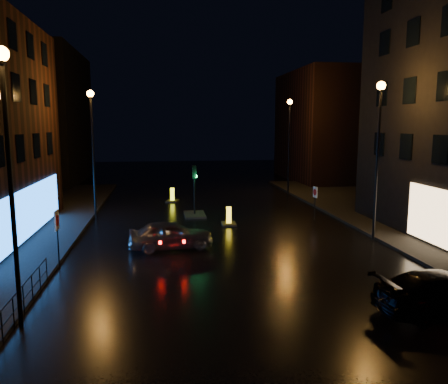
{
  "coord_description": "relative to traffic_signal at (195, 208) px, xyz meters",
  "views": [
    {
      "loc": [
        -3.42,
        -15.43,
        6.18
      ],
      "look_at": [
        -0.28,
        6.23,
        2.8
      ],
      "focal_mm": 35.0,
      "sensor_mm": 36.0,
      "label": 1
    }
  ],
  "objects": [
    {
      "name": "ground",
      "position": [
        1.2,
        -14.0,
        -0.5
      ],
      "size": [
        120.0,
        120.0,
        0.0
      ],
      "primitive_type": "plane",
      "color": "black",
      "rests_on": "ground"
    },
    {
      "name": "building_far_left",
      "position": [
        -14.8,
        21.0,
        6.5
      ],
      "size": [
        8.0,
        16.0,
        14.0
      ],
      "primitive_type": "cube",
      "color": "black",
      "rests_on": "ground"
    },
    {
      "name": "building_far_right",
      "position": [
        16.2,
        18.0,
        5.5
      ],
      "size": [
        8.0,
        14.0,
        12.0
      ],
      "primitive_type": "cube",
      "color": "black",
      "rests_on": "ground"
    },
    {
      "name": "street_lamp_lnear",
      "position": [
        -6.6,
        -16.0,
        5.06
      ],
      "size": [
        0.44,
        0.44,
        8.37
      ],
      "color": "black",
      "rests_on": "ground"
    },
    {
      "name": "street_lamp_lfar",
      "position": [
        -6.6,
        -0.0,
        5.06
      ],
      "size": [
        0.44,
        0.44,
        8.37
      ],
      "color": "black",
      "rests_on": "ground"
    },
    {
      "name": "street_lamp_rnear",
      "position": [
        9.0,
        -8.0,
        5.06
      ],
      "size": [
        0.44,
        0.44,
        8.37
      ],
      "color": "black",
      "rests_on": "ground"
    },
    {
      "name": "street_lamp_rfar",
      "position": [
        9.0,
        8.0,
        5.06
      ],
      "size": [
        0.44,
        0.44,
        8.37
      ],
      "color": "black",
      "rests_on": "ground"
    },
    {
      "name": "traffic_signal",
      "position": [
        0.0,
        0.0,
        0.0
      ],
      "size": [
        1.4,
        2.4,
        3.45
      ],
      "color": "black",
      "rests_on": "ground"
    },
    {
      "name": "guard_railing",
      "position": [
        -6.8,
        -15.0,
        0.24
      ],
      "size": [
        0.05,
        6.04,
        1.0
      ],
      "color": "black",
      "rests_on": "ground"
    },
    {
      "name": "silver_hatchback",
      "position": [
        -1.81,
        -7.97,
        0.21
      ],
      "size": [
        4.33,
        2.02,
        1.43
      ],
      "primitive_type": "imported",
      "rotation": [
        0.0,
        0.0,
        1.65
      ],
      "color": "#A4A8AC",
      "rests_on": "ground"
    },
    {
      "name": "dark_sedan",
      "position": [
        6.97,
        -16.92,
        0.19
      ],
      "size": [
        4.92,
        2.29,
        1.39
      ],
      "primitive_type": "imported",
      "rotation": [
        0.0,
        0.0,
        1.64
      ],
      "color": "black",
      "rests_on": "ground"
    },
    {
      "name": "bollard_near",
      "position": [
        1.89,
        -3.12,
        -0.25
      ],
      "size": [
        0.94,
        1.35,
        1.14
      ],
      "rotation": [
        0.0,
        0.0,
        -0.06
      ],
      "color": "black",
      "rests_on": "ground"
    },
    {
      "name": "bollard_far",
      "position": [
        -1.37,
        5.74,
        -0.26
      ],
      "size": [
        1.15,
        1.45,
        1.12
      ],
      "rotation": [
        0.0,
        0.0,
        -0.26
      ],
      "color": "black",
      "rests_on": "ground"
    },
    {
      "name": "road_sign_left",
      "position": [
        -6.7,
        -10.33,
        1.41
      ],
      "size": [
        0.08,
        0.62,
        2.55
      ],
      "rotation": [
        0.0,
        0.0,
        -0.01
      ],
      "color": "black",
      "rests_on": "ground"
    },
    {
      "name": "road_sign_right",
      "position": [
        7.7,
        -2.49,
        1.14
      ],
      "size": [
        0.12,
        0.53,
        2.19
      ],
      "rotation": [
        0.0,
        0.0,
        3.27
      ],
      "color": "black",
      "rests_on": "ground"
    }
  ]
}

